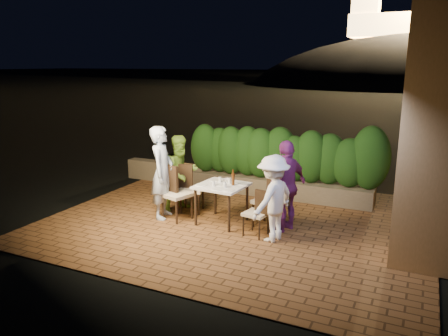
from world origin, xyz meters
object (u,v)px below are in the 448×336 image
Objects in this scene: chair_left_front at (177,193)px; chair_left_back at (192,188)px; chair_right_back at (268,200)px; diner_white at (273,198)px; dining_table at (222,204)px; chair_right_front at (256,212)px; beer_bottle at (233,177)px; diner_purple at (287,186)px; diner_blue at (162,173)px; bowl at (227,180)px; parapet_lamp at (182,161)px; diner_green at (181,173)px.

chair_left_front is 1.06× the size of chair_left_back.
chair_right_back is 0.69m from diner_white.
dining_table is 1.02× the size of chair_right_front.
beer_bottle reaches higher than chair_left_back.
diner_white is 0.58m from diner_purple.
diner_blue reaches higher than chair_right_back.
bowl is 1.19× the size of parapet_lamp.
chair_right_back is 7.33× the size of parapet_lamp.
beer_bottle is 0.77m from chair_right_back.
parapet_lamp is (-1.02, 1.75, -0.21)m from diner_green.
diner_purple is (0.35, -0.01, 0.31)m from chair_right_back.
diner_green is at bearing 8.07° from chair_right_back.
beer_bottle is 0.19× the size of diner_green.
beer_bottle is 0.29× the size of chair_right_back.
chair_left_back is 1.70m from chair_right_back.
diner_green is at bearing 161.56° from dining_table.
beer_bottle is 1.17m from chair_left_front.
chair_right_front is at bearing -15.42° from diner_purple.
chair_right_front is 3.80m from parapet_lamp.
chair_right_front is 2.05m from diner_blue.
beer_bottle is 1.05m from diner_white.
diner_white reaches higher than dining_table.
diner_white reaches higher than chair_right_front.
diner_white is at bearing -35.29° from chair_left_back.
bowl reaches higher than parapet_lamp.
chair_right_back is 0.62× the size of diner_purple.
diner_blue reaches higher than chair_left_back.
chair_right_back reaches higher than chair_right_front.
bowl is 0.09× the size of diner_blue.
diner_green is at bearing -22.98° from diner_blue.
diner_blue is 2.41m from diner_purple.
dining_table is at bearing -86.03° from bowl.
chair_right_back is at bearing -66.60° from diner_green.
diner_purple is at bearing -5.30° from bowl.
beer_bottle is at bearing -74.66° from diner_green.
dining_table is 5.18× the size of bowl.
chair_right_back is (0.65, 0.13, -0.39)m from beer_bottle.
parapet_lamp is at bearing 135.08° from chair_left_front.
diner_white is at bearing 17.48° from diner_purple.
dining_table is at bearing -12.36° from chair_right_front.
chair_left_front is 0.63× the size of diner_purple.
diner_blue reaches higher than diner_green.
diner_purple is at bearing 6.66° from beer_bottle.
beer_bottle is 0.18× the size of diner_purple.
chair_right_front is at bearing -35.81° from bowl.
beer_bottle is 1.41m from diner_blue.
chair_left_back reaches higher than bowl.
chair_right_back is 2.11m from diner_blue.
chair_left_front is 2.03m from diner_white.
bowl is at bearing -18.51° from chair_left_back.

